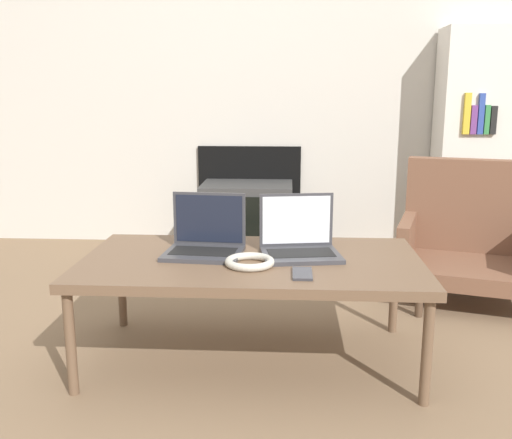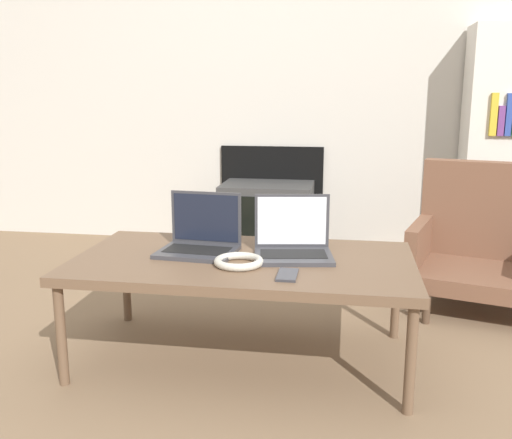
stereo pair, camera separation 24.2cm
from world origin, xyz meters
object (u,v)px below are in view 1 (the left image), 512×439
(laptop_right, at_px, (299,242))
(headphones, at_px, (250,262))
(laptop_left, at_px, (206,240))
(armchair, at_px, (471,237))
(phone, at_px, (302,274))
(tv, at_px, (247,218))

(laptop_right, distance_m, headphones, 0.24)
(laptop_left, relative_size, armchair, 0.39)
(laptop_left, distance_m, armchair, 1.46)
(phone, distance_m, tv, 1.80)
(tv, xyz_separation_m, armchair, (1.20, -0.77, 0.08))
(tv, bearing_deg, armchair, -32.79)
(laptop_left, distance_m, tv, 1.52)
(laptop_left, bearing_deg, laptop_right, 4.67)
(laptop_left, relative_size, laptop_right, 0.95)
(phone, relative_size, tv, 0.23)
(laptop_right, xyz_separation_m, phone, (0.01, -0.26, -0.05))
(laptop_left, height_order, armchair, armchair)
(laptop_left, xyz_separation_m, headphones, (0.18, -0.16, -0.04))
(laptop_left, distance_m, headphones, 0.25)
(laptop_right, distance_m, tv, 1.56)
(tv, bearing_deg, headphones, -85.44)
(headphones, bearing_deg, laptop_left, 138.77)
(headphones, bearing_deg, laptop_right, 41.66)
(phone, xyz_separation_m, tv, (-0.32, 1.76, -0.19))
(armchair, bearing_deg, phone, -115.11)
(headphones, bearing_deg, tv, 94.56)
(tv, relative_size, armchair, 0.73)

